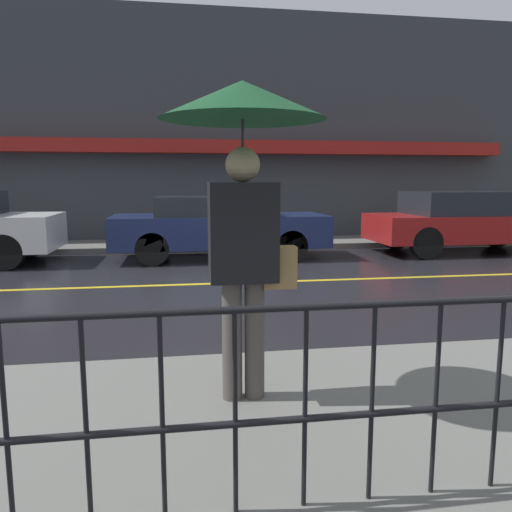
{
  "coord_description": "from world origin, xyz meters",
  "views": [
    {
      "loc": [
        -0.74,
        -8.19,
        1.71
      ],
      "look_at": [
        -0.05,
        -3.76,
        1.03
      ],
      "focal_mm": 35.0,
      "sensor_mm": 36.0,
      "label": 1
    }
  ],
  "objects": [
    {
      "name": "car_red",
      "position": [
        5.99,
        2.75,
        0.76
      ],
      "size": [
        4.5,
        1.82,
        1.46
      ],
      "color": "maroon",
      "rests_on": "ground_plane"
    },
    {
      "name": "sidewalk_near",
      "position": [
        0.0,
        -5.04,
        0.07
      ],
      "size": [
        28.0,
        2.46,
        0.14
      ],
      "color": "slate",
      "rests_on": "ground_plane"
    },
    {
      "name": "pedestrian",
      "position": [
        -0.29,
        -4.76,
        1.91
      ],
      "size": [
        1.13,
        1.13,
        2.23
      ],
      "color": "#4C4742",
      "rests_on": "sidewalk_near"
    },
    {
      "name": "sidewalk_far",
      "position": [
        0.0,
        4.71,
        0.07
      ],
      "size": [
        28.0,
        1.8,
        0.14
      ],
      "color": "slate",
      "rests_on": "ground_plane"
    },
    {
      "name": "car_navy",
      "position": [
        0.14,
        2.75,
        0.72
      ],
      "size": [
        4.65,
        1.74,
        1.37
      ],
      "color": "#19234C",
      "rests_on": "ground_plane"
    },
    {
      "name": "railing_foreground",
      "position": [
        -0.0,
        -6.02,
        0.77
      ],
      "size": [
        12.0,
        0.04,
        1.01
      ],
      "color": "black",
      "rests_on": "sidewalk_near"
    },
    {
      "name": "ground_plane",
      "position": [
        0.0,
        0.0,
        0.0
      ],
      "size": [
        80.0,
        80.0,
        0.0
      ],
      "primitive_type": "plane",
      "color": "black"
    },
    {
      "name": "building_storefront",
      "position": [
        0.0,
        5.74,
        3.08
      ],
      "size": [
        28.0,
        0.85,
        6.23
      ],
      "color": "#383D42",
      "rests_on": "ground_plane"
    },
    {
      "name": "lane_marking",
      "position": [
        0.0,
        0.0,
        0.0
      ],
      "size": [
        25.2,
        0.12,
        0.01
      ],
      "color": "gold",
      "rests_on": "ground_plane"
    }
  ]
}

